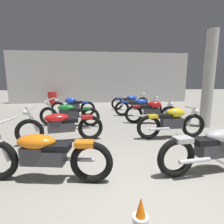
# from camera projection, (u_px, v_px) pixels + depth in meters

# --- Properties ---
(ground_plane) EXTENTS (60.00, 60.00, 0.00)m
(ground_plane) POSITION_uv_depth(u_px,v_px,m) (145.00, 207.00, 2.21)
(ground_plane) COLOR gray
(back_wall) EXTENTS (12.93, 0.24, 3.60)m
(back_wall) POSITION_uv_depth(u_px,v_px,m) (101.00, 78.00, 12.74)
(back_wall) COLOR #BCBAB7
(back_wall) RESTS_ON ground
(support_pillar) EXTENTS (0.36, 0.36, 3.20)m
(support_pillar) POSITION_uv_depth(u_px,v_px,m) (209.00, 80.00, 5.84)
(support_pillar) COLOR #BCBAB7
(support_pillar) RESTS_ON ground
(motorcycle_left_row_0) EXTENTS (2.16, 0.68, 0.97)m
(motorcycle_left_row_0) POSITION_uv_depth(u_px,v_px,m) (43.00, 154.00, 2.73)
(motorcycle_left_row_0) COLOR black
(motorcycle_left_row_0) RESTS_ON ground
(motorcycle_left_row_1) EXTENTS (2.16, 0.75, 0.97)m
(motorcycle_left_row_1) POSITION_uv_depth(u_px,v_px,m) (61.00, 126.00, 4.47)
(motorcycle_left_row_1) COLOR black
(motorcycle_left_row_1) RESTS_ON ground
(motorcycle_left_row_2) EXTENTS (2.15, 0.72, 0.97)m
(motorcycle_left_row_2) POSITION_uv_depth(u_px,v_px,m) (69.00, 113.00, 6.15)
(motorcycle_left_row_2) COLOR black
(motorcycle_left_row_2) RESTS_ON ground
(motorcycle_left_row_3) EXTENTS (1.97, 0.48, 0.88)m
(motorcycle_left_row_3) POSITION_uv_depth(u_px,v_px,m) (73.00, 106.00, 7.82)
(motorcycle_left_row_3) COLOR black
(motorcycle_left_row_3) RESTS_ON ground
(motorcycle_right_row_0) EXTENTS (2.17, 0.68, 0.97)m
(motorcycle_right_row_0) POSITION_uv_depth(u_px,v_px,m) (216.00, 147.00, 3.02)
(motorcycle_right_row_0) COLOR black
(motorcycle_right_row_0) RESTS_ON ground
(motorcycle_right_row_1) EXTENTS (1.97, 0.48, 0.88)m
(motorcycle_right_row_1) POSITION_uv_depth(u_px,v_px,m) (172.00, 122.00, 4.82)
(motorcycle_right_row_1) COLOR black
(motorcycle_right_row_1) RESTS_ON ground
(motorcycle_right_row_2) EXTENTS (1.95, 0.58, 0.88)m
(motorcycle_right_row_2) POSITION_uv_depth(u_px,v_px,m) (152.00, 111.00, 6.49)
(motorcycle_right_row_2) COLOR black
(motorcycle_right_row_2) RESTS_ON ground
(motorcycle_right_row_3) EXTENTS (2.17, 0.68, 0.97)m
(motorcycle_right_row_3) POSITION_uv_depth(u_px,v_px,m) (139.00, 106.00, 7.99)
(motorcycle_right_row_3) COLOR black
(motorcycle_right_row_3) RESTS_ON ground
(motorcycle_right_row_4) EXTENTS (2.17, 0.68, 0.97)m
(motorcycle_right_row_4) POSITION_uv_depth(u_px,v_px,m) (130.00, 101.00, 9.84)
(motorcycle_right_row_4) COLOR black
(motorcycle_right_row_4) RESTS_ON ground
(oil_drum) EXTENTS (0.59, 0.59, 0.85)m
(oil_drum) POSITION_uv_depth(u_px,v_px,m) (52.00, 98.00, 11.78)
(oil_drum) COLOR red
(oil_drum) RESTS_ON ground
(traffic_cone) EXTENTS (0.32, 0.32, 0.54)m
(traffic_cone) POSITION_uv_depth(u_px,v_px,m) (140.00, 224.00, 1.63)
(traffic_cone) COLOR orange
(traffic_cone) RESTS_ON ground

